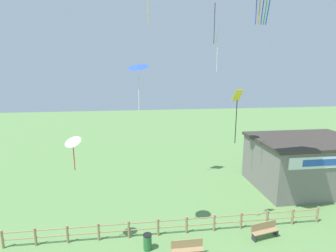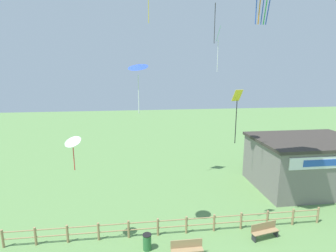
# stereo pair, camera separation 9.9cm
# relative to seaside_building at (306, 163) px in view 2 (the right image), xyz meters

# --- Properties ---
(wooden_fence) EXTENTS (19.46, 0.14, 1.10)m
(wooden_fence) POSITION_rel_seaside_building_xyz_m (-12.31, -5.30, -1.52)
(wooden_fence) COLOR #9E7F56
(wooden_fence) RESTS_ON ground_plane
(seaside_building) EXTENTS (8.79, 6.51, 4.26)m
(seaside_building) POSITION_rel_seaside_building_xyz_m (0.00, 0.00, 0.00)
(seaside_building) COLOR slate
(seaside_building) RESTS_ON ground_plane
(park_bench_near_fence) EXTENTS (1.74, 0.41, 0.95)m
(park_bench_near_fence) POSITION_rel_seaside_building_xyz_m (-11.82, -7.37, -1.64)
(park_bench_near_fence) COLOR #9E7F56
(park_bench_near_fence) RESTS_ON ground_plane
(park_bench_by_building) EXTENTS (1.78, 0.73, 0.95)m
(park_bench_by_building) POSITION_rel_seaside_building_xyz_m (-6.90, -6.36, -1.64)
(park_bench_by_building) COLOR #9E7F56
(park_bench_by_building) RESTS_ON ground_plane
(trash_bin) EXTENTS (0.50, 0.50, 0.93)m
(trash_bin) POSITION_rel_seaside_building_xyz_m (-13.90, -6.51, -1.67)
(trash_bin) COLOR #2D6B38
(trash_bin) RESTS_ON ground_plane
(kite_blue_delta) EXTENTS (1.40, 1.39, 2.66)m
(kite_blue_delta) POSITION_rel_seaside_building_xyz_m (-14.17, -5.53, 7.81)
(kite_blue_delta) COLOR blue
(kite_green_diamond) EXTENTS (0.59, 0.99, 3.80)m
(kite_green_diamond) POSITION_rel_seaside_building_xyz_m (-7.17, 3.04, 10.38)
(kite_green_diamond) COLOR green
(kite_white_delta) EXTENTS (1.11, 1.08, 1.79)m
(kite_white_delta) POSITION_rel_seaside_building_xyz_m (-17.59, -6.05, 4.08)
(kite_white_delta) COLOR white
(kite_yellow_diamond) EXTENTS (0.61, 0.50, 3.14)m
(kite_yellow_diamond) POSITION_rel_seaside_building_xyz_m (-8.59, -5.25, 5.61)
(kite_yellow_diamond) COLOR yellow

